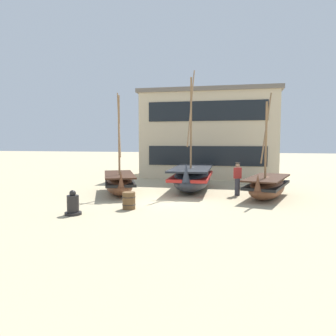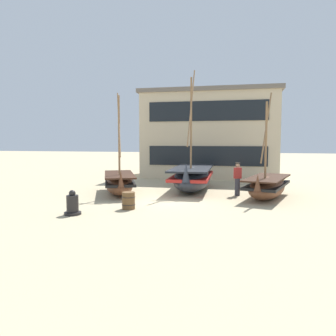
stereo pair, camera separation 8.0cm
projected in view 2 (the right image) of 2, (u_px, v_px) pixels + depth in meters
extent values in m
plane|color=tan|center=(164.00, 199.00, 15.77)|extent=(120.00, 120.00, 0.00)
ellipsoid|color=brown|center=(119.00, 184.00, 17.15)|extent=(2.94, 4.38, 1.07)
cube|color=black|center=(119.00, 181.00, 17.14)|extent=(2.89, 4.23, 0.13)
cube|color=#351E13|center=(119.00, 174.00, 17.11)|extent=(2.94, 4.32, 0.07)
cone|color=brown|center=(121.00, 179.00, 15.16)|extent=(0.37, 0.37, 0.75)
cylinder|color=olive|center=(119.00, 139.00, 16.45)|extent=(0.10, 0.10, 4.26)
cylinder|color=olive|center=(119.00, 123.00, 16.38)|extent=(1.01, 2.25, 3.30)
cube|color=olive|center=(119.00, 176.00, 17.43)|extent=(1.30, 0.68, 0.06)
ellipsoid|color=#2D333D|center=(192.00, 179.00, 18.37)|extent=(2.13, 5.44, 1.30)
cube|color=red|center=(192.00, 176.00, 18.35)|extent=(2.14, 5.23, 0.16)
cube|color=black|center=(192.00, 168.00, 18.32)|extent=(2.18, 5.34, 0.09)
cone|color=#2D333D|center=(186.00, 173.00, 15.78)|extent=(0.41, 0.41, 0.91)
cylinder|color=olive|center=(191.00, 127.00, 17.47)|extent=(0.10, 0.10, 5.18)
cylinder|color=olive|center=(191.00, 106.00, 17.37)|extent=(0.15, 3.03, 4.29)
cube|color=olive|center=(193.00, 170.00, 18.72)|extent=(1.88, 0.21, 0.06)
ellipsoid|color=brown|center=(267.00, 188.00, 15.88)|extent=(2.58, 4.38, 1.04)
cube|color=black|center=(267.00, 185.00, 15.87)|extent=(2.54, 4.22, 0.12)
cube|color=#351E13|center=(267.00, 178.00, 15.84)|extent=(2.60, 4.31, 0.07)
cone|color=brown|center=(258.00, 183.00, 14.10)|extent=(0.37, 0.37, 0.73)
cylinder|color=olive|center=(266.00, 143.00, 15.25)|extent=(0.10, 0.10, 3.85)
cylinder|color=olive|center=(266.00, 126.00, 15.18)|extent=(0.60, 1.88, 3.32)
cube|color=olive|center=(269.00, 180.00, 16.12)|extent=(1.42, 0.55, 0.06)
cylinder|color=#33333D|center=(237.00, 187.00, 16.66)|extent=(0.26, 0.26, 0.88)
cube|color=#B22D28|center=(238.00, 173.00, 16.60)|extent=(0.41, 0.32, 0.54)
sphere|color=tan|center=(238.00, 165.00, 16.56)|extent=(0.22, 0.22, 0.22)
cylinder|color=#2D2823|center=(238.00, 163.00, 16.55)|extent=(0.24, 0.24, 0.05)
cylinder|color=black|center=(73.00, 213.00, 12.42)|extent=(0.64, 0.64, 0.10)
cylinder|color=black|center=(72.00, 204.00, 12.39)|extent=(0.44, 0.44, 0.64)
sphere|color=black|center=(72.00, 193.00, 12.36)|extent=(0.24, 0.24, 0.24)
cylinder|color=brown|center=(129.00, 201.00, 13.39)|extent=(0.52, 0.52, 0.70)
torus|color=black|center=(128.00, 197.00, 13.37)|extent=(0.56, 0.56, 0.03)
torus|color=black|center=(129.00, 204.00, 13.40)|extent=(0.56, 0.56, 0.03)
cube|color=beige|center=(211.00, 136.00, 26.16)|extent=(9.83, 6.65, 6.22)
cube|color=#70665B|center=(211.00, 95.00, 25.88)|extent=(10.22, 6.91, 0.30)
cube|color=black|center=(207.00, 156.00, 23.01)|extent=(8.26, 0.06, 1.37)
cube|color=black|center=(207.00, 111.00, 22.75)|extent=(8.26, 0.06, 1.37)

